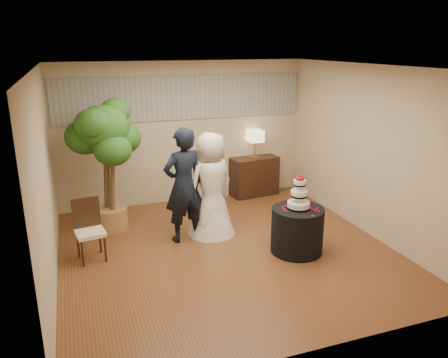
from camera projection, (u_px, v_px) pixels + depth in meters
name	position (u px, v px, depth m)	size (l,w,h in m)	color
floor	(227.00, 251.00, 6.85)	(5.00, 5.00, 0.00)	brown
ceiling	(227.00, 67.00, 6.01)	(5.00, 5.00, 0.00)	white
wall_back	(184.00, 133.00, 8.68)	(5.00, 0.06, 2.80)	#C7B494
wall_front	(315.00, 230.00, 4.18)	(5.00, 0.06, 2.80)	#C7B494
wall_left	(45.00, 182.00, 5.63)	(0.06, 5.00, 2.80)	#C7B494
wall_right	(368.00, 151.00, 7.23)	(0.06, 5.00, 2.80)	#C7B494
mural_border	(183.00, 98.00, 8.45)	(4.90, 0.02, 0.85)	#9A9B93
groom	(184.00, 185.00, 6.97)	(0.69, 0.45, 1.88)	black
bride	(211.00, 184.00, 7.23)	(0.86, 0.81, 1.75)	white
cake_table	(297.00, 230.00, 6.73)	(0.80, 0.80, 0.71)	black
wedding_cake	(299.00, 192.00, 6.54)	(0.34, 0.34, 0.54)	white
console	(254.00, 176.00, 9.26)	(0.99, 0.44, 0.82)	black
table_lamp	(255.00, 144.00, 9.05)	(0.30, 0.30, 0.58)	beige
ficus_tree	(106.00, 166.00, 7.33)	(1.09, 1.09, 2.28)	#27581B
side_chair	(90.00, 231.00, 6.44)	(0.42, 0.44, 0.92)	black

